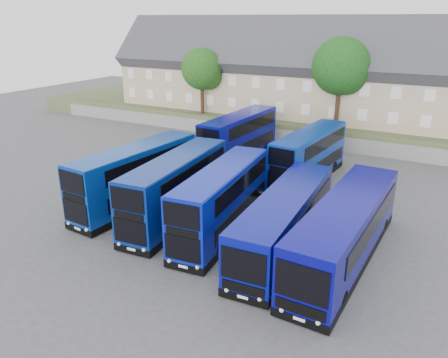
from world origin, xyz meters
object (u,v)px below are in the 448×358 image
at_px(dd_front_left, 136,178).
at_px(coach_east_a, 285,222).
at_px(tree_west, 203,71).
at_px(tree_mid, 342,69).
at_px(dd_front_mid, 177,190).

relative_size(dd_front_left, coach_east_a, 0.89).
bearing_deg(tree_west, tree_mid, 1.79).
xyz_separation_m(dd_front_left, tree_west, (-7.56, 21.97, 4.92)).
bearing_deg(tree_mid, dd_front_mid, -101.45).
bearing_deg(coach_east_a, tree_mid, 94.69).
height_order(dd_front_mid, tree_west, tree_west).
bearing_deg(dd_front_mid, dd_front_left, 168.16).
relative_size(dd_front_mid, tree_mid, 1.20).
xyz_separation_m(tree_west, tree_mid, (16.00, 0.50, 1.02)).
bearing_deg(tree_mid, dd_front_left, -110.59).
bearing_deg(dd_front_left, tree_west, 113.51).
height_order(dd_front_left, coach_east_a, dd_front_left).
bearing_deg(tree_mid, tree_west, -178.21).
bearing_deg(coach_east_a, dd_front_left, 173.44).
distance_m(dd_front_mid, coach_east_a, 7.78).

